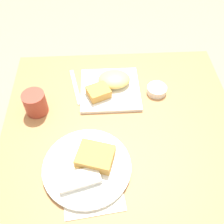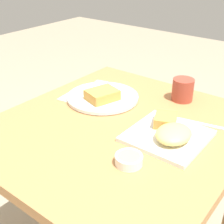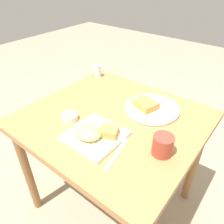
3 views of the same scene
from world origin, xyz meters
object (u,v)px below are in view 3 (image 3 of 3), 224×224
plate_square_near (94,134)px  sauce_ramekin (70,117)px  salt_shaker (98,72)px  coffee_mug (163,145)px  plate_oval_far (151,107)px  butter_knife (117,154)px

plate_square_near → sauce_ramekin: (-0.19, 0.03, -0.01)m
sauce_ramekin → salt_shaker: salt_shaker is taller
salt_shaker → coffee_mug: (0.71, -0.40, 0.01)m
plate_oval_far → coffee_mug: (0.20, -0.26, 0.03)m
butter_knife → plate_oval_far: bearing=-3.2°
salt_shaker → coffee_mug: size_ratio=0.89×
sauce_ramekin → coffee_mug: coffee_mug is taller
plate_square_near → sauce_ramekin: 0.19m
plate_square_near → coffee_mug: 0.31m
butter_knife → coffee_mug: 0.19m
sauce_ramekin → salt_shaker: size_ratio=1.00×
plate_square_near → salt_shaker: (-0.42, 0.50, 0.01)m
sauce_ramekin → coffee_mug: 0.49m
butter_knife → plate_square_near: bearing=69.4°
salt_shaker → butter_knife: bearing=-42.9°
plate_square_near → butter_knife: size_ratio=1.17×
plate_square_near → butter_knife: bearing=-8.9°
sauce_ramekin → salt_shaker: (-0.22, 0.47, 0.02)m
butter_knife → coffee_mug: (0.14, 0.12, 0.04)m
butter_knife → coffee_mug: bearing=-61.1°
salt_shaker → butter_knife: (0.56, -0.52, -0.03)m
sauce_ramekin → coffee_mug: (0.48, 0.07, 0.03)m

